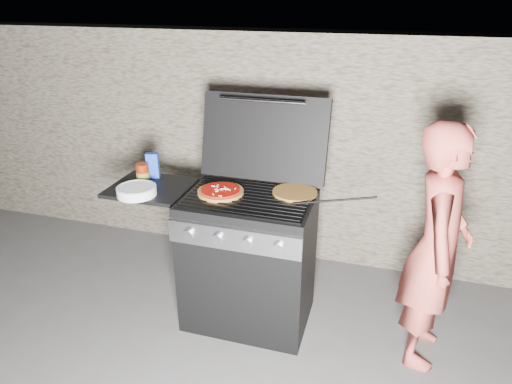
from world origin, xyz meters
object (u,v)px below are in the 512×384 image
(gas_grill, at_px, (213,254))
(pizza_topped, at_px, (221,191))
(person, at_px, (436,249))
(sauce_jar, at_px, (143,173))

(gas_grill, height_order, pizza_topped, pizza_topped)
(gas_grill, relative_size, pizza_topped, 4.66)
(pizza_topped, relative_size, person, 0.19)
(person, bearing_deg, sauce_jar, 93.86)
(pizza_topped, bearing_deg, person, -0.14)
(sauce_jar, bearing_deg, person, -1.47)
(person, bearing_deg, gas_grill, 95.25)
(pizza_topped, height_order, sauce_jar, sauce_jar)
(pizza_topped, xyz_separation_m, sauce_jar, (-0.56, 0.04, 0.04))
(sauce_jar, bearing_deg, gas_grill, -5.29)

